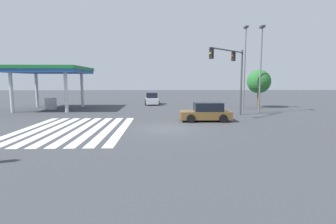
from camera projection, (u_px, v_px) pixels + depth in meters
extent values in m
plane|color=#3D3F44|center=(168.00, 129.00, 18.33)|extent=(143.59, 143.59, 0.00)
cube|color=silver|center=(25.00, 129.00, 18.05)|extent=(10.44, 0.60, 0.01)
cube|color=silver|center=(39.00, 129.00, 18.07)|extent=(10.44, 0.60, 0.01)
cube|color=silver|center=(53.00, 129.00, 18.10)|extent=(10.44, 0.60, 0.01)
cube|color=silver|center=(67.00, 129.00, 18.13)|extent=(10.44, 0.60, 0.01)
cube|color=silver|center=(81.00, 129.00, 18.15)|extent=(10.44, 0.60, 0.01)
cube|color=silver|center=(95.00, 129.00, 18.18)|extent=(10.44, 0.60, 0.01)
cube|color=silver|center=(108.00, 129.00, 18.21)|extent=(10.44, 0.60, 0.01)
cube|color=silver|center=(122.00, 129.00, 18.24)|extent=(10.44, 0.60, 0.01)
cylinder|color=#47474C|center=(241.00, 83.00, 25.44)|extent=(0.18, 0.18, 6.26)
cylinder|color=#47474C|center=(227.00, 50.00, 23.12)|extent=(3.96, 3.96, 0.12)
cube|color=black|center=(233.00, 56.00, 23.96)|extent=(0.40, 0.40, 0.84)
sphere|color=red|center=(233.00, 56.00, 23.85)|extent=(0.16, 0.16, 0.16)
cube|color=black|center=(211.00, 54.00, 21.39)|extent=(0.40, 0.40, 0.84)
sphere|color=gold|center=(210.00, 53.00, 21.28)|extent=(0.16, 0.16, 0.16)
cube|color=silver|center=(152.00, 101.00, 36.65)|extent=(4.31, 1.92, 0.72)
cube|color=black|center=(152.00, 95.00, 36.81)|extent=(1.95, 1.62, 0.74)
cylinder|color=black|center=(159.00, 103.00, 35.45)|extent=(0.62, 0.25, 0.61)
cylinder|color=black|center=(146.00, 103.00, 35.31)|extent=(0.62, 0.25, 0.61)
cylinder|color=black|center=(158.00, 101.00, 38.04)|extent=(0.62, 0.25, 0.61)
cylinder|color=black|center=(146.00, 101.00, 37.90)|extent=(0.62, 0.25, 0.61)
cube|color=brown|center=(205.00, 115.00, 21.74)|extent=(1.85, 4.18, 0.65)
cube|color=black|center=(208.00, 107.00, 21.66)|extent=(1.66, 2.31, 0.72)
cylinder|color=black|center=(191.00, 119.00, 20.79)|extent=(0.22, 0.68, 0.68)
cylinder|color=black|center=(188.00, 115.00, 22.66)|extent=(0.22, 0.68, 0.68)
cylinder|color=black|center=(223.00, 119.00, 20.86)|extent=(0.22, 0.68, 0.68)
cylinder|color=black|center=(218.00, 115.00, 22.72)|extent=(0.22, 0.68, 0.68)
cube|color=#23519E|center=(49.00, 72.00, 29.96)|extent=(8.08, 8.08, 0.35)
cube|color=#196B2D|center=(49.00, 68.00, 29.92)|extent=(8.24, 8.24, 0.36)
cube|color=#B2B2B7|center=(51.00, 104.00, 30.41)|extent=(0.70, 1.10, 1.30)
cylinder|color=silver|center=(37.00, 90.00, 32.96)|extent=(0.36, 0.36, 4.19)
cylinder|color=silver|center=(11.00, 93.00, 27.35)|extent=(0.36, 0.36, 4.19)
cylinder|color=silver|center=(82.00, 90.00, 33.12)|extent=(0.36, 0.36, 4.19)
cylinder|color=silver|center=(66.00, 92.00, 27.51)|extent=(0.36, 0.36, 4.19)
cylinder|color=slate|center=(260.00, 71.00, 26.96)|extent=(0.16, 0.16, 8.64)
cube|color=#333338|center=(262.00, 27.00, 26.43)|extent=(0.80, 0.36, 0.20)
cylinder|color=slate|center=(245.00, 69.00, 30.07)|extent=(0.16, 0.16, 9.22)
cube|color=#333338|center=(246.00, 27.00, 29.50)|extent=(0.80, 0.36, 0.20)
cylinder|color=brown|center=(258.00, 99.00, 32.54)|extent=(0.26, 0.26, 1.99)
sphere|color=#286B2D|center=(259.00, 81.00, 32.27)|extent=(2.88, 2.88, 2.88)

